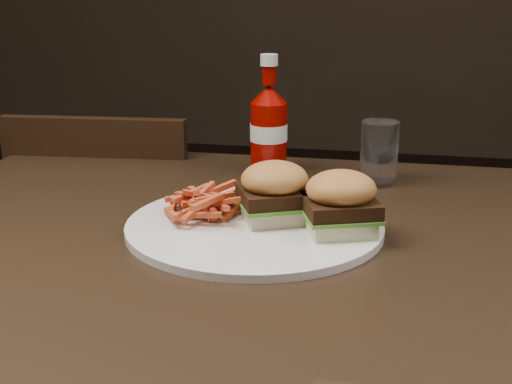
% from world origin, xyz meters
% --- Properties ---
extents(dining_table, '(1.20, 0.80, 0.04)m').
position_xyz_m(dining_table, '(0.00, 0.00, 0.73)').
color(dining_table, black).
rests_on(dining_table, ground).
extents(chair_far, '(0.40, 0.40, 0.03)m').
position_xyz_m(chair_far, '(-0.46, 0.50, 0.43)').
color(chair_far, black).
rests_on(chair_far, ground).
extents(plate, '(0.34, 0.34, 0.01)m').
position_xyz_m(plate, '(-0.07, 0.01, 0.76)').
color(plate, white).
rests_on(plate, dining_table).
extents(sandwich_half_a, '(0.10, 0.10, 0.02)m').
position_xyz_m(sandwich_half_a, '(-0.05, 0.02, 0.77)').
color(sandwich_half_a, beige).
rests_on(sandwich_half_a, plate).
extents(sandwich_half_b, '(0.10, 0.10, 0.02)m').
position_xyz_m(sandwich_half_b, '(0.04, -0.00, 0.77)').
color(sandwich_half_b, '#EFE7BC').
rests_on(sandwich_half_b, plate).
extents(fries_pile, '(0.11, 0.11, 0.04)m').
position_xyz_m(fries_pile, '(-0.15, 0.02, 0.78)').
color(fries_pile, '#C94D23').
rests_on(fries_pile, plate).
extents(ketchup_bottle, '(0.06, 0.06, 0.12)m').
position_xyz_m(ketchup_bottle, '(-0.11, 0.28, 0.81)').
color(ketchup_bottle, '#860500').
rests_on(ketchup_bottle, dining_table).
extents(tumbler, '(0.08, 0.08, 0.09)m').
position_xyz_m(tumbler, '(0.08, 0.26, 0.81)').
color(tumbler, white).
rests_on(tumbler, dining_table).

